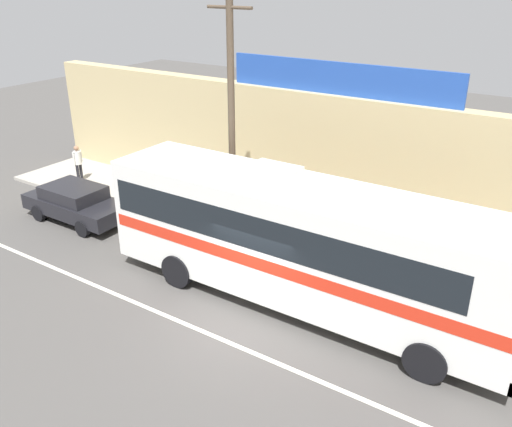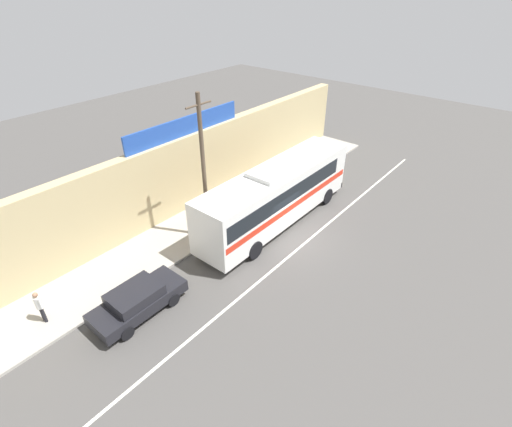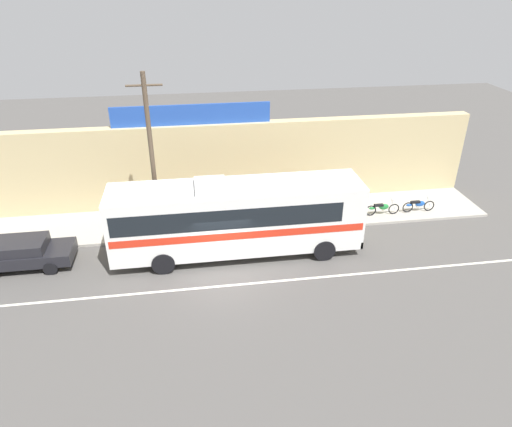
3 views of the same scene
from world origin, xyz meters
The scene contains 11 objects.
ground_plane centered at (0.00, 0.00, 0.00)m, with size 70.00×70.00×0.00m, color #4F4C49.
sidewalk_slab centered at (0.00, 5.20, 0.07)m, with size 30.00×3.60×0.14m, color #A8A399.
storefront_facade centered at (0.00, 7.35, 2.40)m, with size 30.00×0.70×4.80m, color tan.
storefront_billboard centered at (-0.96, 7.35, 5.35)m, with size 8.49×0.12×1.10m, color #234CAD.
road_center_stripe centered at (0.00, -0.80, 0.00)m, with size 30.00×0.14×0.01m, color silver.
intercity_bus centered at (0.71, 1.79, 2.07)m, with size 11.69×2.68×3.78m.
parked_car centered at (-9.01, 2.09, 0.74)m, with size 4.28×1.86×1.37m.
utility_pole centered at (-2.96, 3.82, 4.37)m, with size 1.60×0.22×8.19m.
motorcycle_red centered at (11.25, 4.31, 0.57)m, with size 1.88×0.56×0.94m.
motorcycle_orange centered at (9.10, 4.24, 0.57)m, with size 1.96×0.56×0.94m.
pedestrian_by_curb centered at (-12.03, 4.74, 1.09)m, with size 0.30×0.48×1.63m.
Camera 2 is at (-15.07, -9.76, 13.06)m, focal length 26.77 mm.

